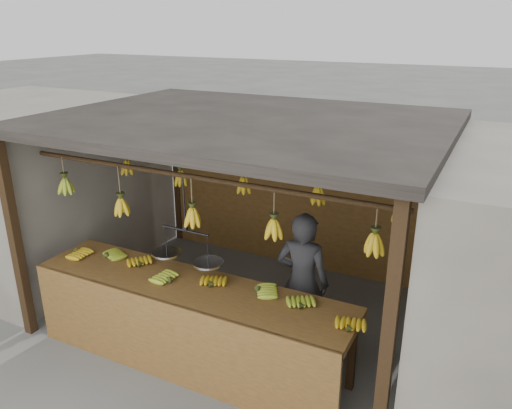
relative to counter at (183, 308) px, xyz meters
The scene contains 8 objects.
ground 1.41m from the counter, 88.28° to the left, with size 80.00×80.00×0.00m, color #5B5B57.
stall 2.00m from the counter, 88.65° to the left, with size 4.30×3.30×2.40m.
neighbor_left 3.79m from the counter, 161.04° to the left, with size 3.00×3.00×2.30m, color slate.
counter is the anchor object (origin of this frame).
hanging_bananas 1.53m from the counter, 87.99° to the left, with size 3.65×2.26×0.39m.
balance_scale 0.53m from the counter, 110.60° to the left, with size 0.80×0.30×0.88m.
vendor 1.26m from the counter, 43.57° to the left, with size 0.57×0.38×1.57m, color #262628.
bag_bundles 3.26m from the counter, 52.48° to the left, with size 0.08×0.26×1.15m.
Camera 1 is at (2.53, -4.71, 3.36)m, focal length 35.00 mm.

